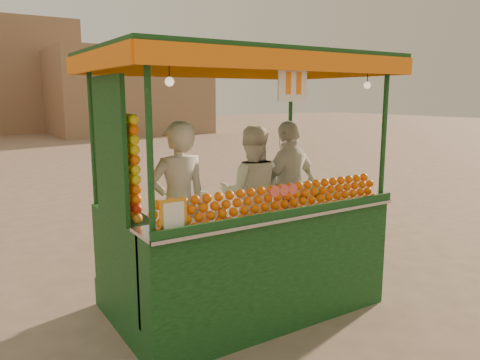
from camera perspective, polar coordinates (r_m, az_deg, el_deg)
ground at (r=5.61m, az=1.74°, el=-13.86°), size 90.00×90.00×0.00m
building_right at (r=29.90m, az=-13.58°, el=10.40°), size 9.00×6.00×5.00m
juice_cart at (r=4.93m, az=0.10°, el=-6.27°), size 2.99×1.94×2.72m
vendor_left at (r=4.81m, az=-7.56°, el=-3.14°), size 0.64×0.42×1.73m
vendor_middle at (r=5.61m, az=1.45°, el=-1.66°), size 1.00×0.95×1.63m
vendor_right at (r=5.85m, az=6.08°, el=-0.97°), size 1.05×0.62×1.68m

